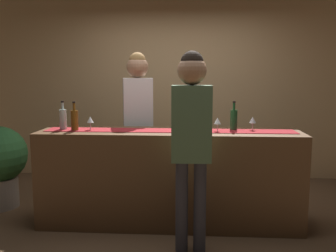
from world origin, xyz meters
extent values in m
plane|color=brown|center=(0.00, 0.00, 0.00)|extent=(10.00, 10.00, 0.00)
cube|color=tan|center=(0.00, 1.90, 1.45)|extent=(6.00, 0.12, 2.90)
cube|color=#543821|center=(0.00, 0.00, 0.50)|extent=(2.69, 0.60, 0.99)
cube|color=maroon|center=(0.00, 0.00, 1.00)|extent=(2.56, 0.28, 0.01)
cylinder|color=#B2C6C1|center=(-1.12, 0.01, 1.10)|extent=(0.07, 0.07, 0.21)
cylinder|color=#B2C6C1|center=(-1.12, 0.01, 1.24)|extent=(0.03, 0.03, 0.08)
cylinder|color=black|center=(-1.12, 0.01, 1.29)|extent=(0.03, 0.03, 0.02)
cylinder|color=#194723|center=(0.66, 0.10, 1.10)|extent=(0.07, 0.07, 0.21)
cylinder|color=#194723|center=(0.66, 0.10, 1.24)|extent=(0.03, 0.03, 0.08)
cylinder|color=black|center=(0.66, 0.10, 1.29)|extent=(0.03, 0.03, 0.02)
cylinder|color=brown|center=(-0.97, -0.05, 1.10)|extent=(0.07, 0.07, 0.21)
cylinder|color=brown|center=(-0.97, -0.05, 1.24)|extent=(0.03, 0.03, 0.08)
cylinder|color=black|center=(-0.97, -0.05, 1.29)|extent=(0.03, 0.03, 0.02)
cylinder|color=silver|center=(0.85, 0.07, 1.00)|extent=(0.06, 0.06, 0.00)
cylinder|color=silver|center=(0.85, 0.07, 1.04)|extent=(0.01, 0.01, 0.08)
cone|color=silver|center=(0.85, 0.07, 1.11)|extent=(0.07, 0.07, 0.06)
cylinder|color=silver|center=(-0.82, -0.01, 1.00)|extent=(0.06, 0.06, 0.00)
cylinder|color=silver|center=(-0.82, -0.01, 1.04)|extent=(0.01, 0.01, 0.08)
cone|color=silver|center=(-0.82, -0.01, 1.11)|extent=(0.07, 0.07, 0.06)
cylinder|color=silver|center=(0.49, -0.02, 1.00)|extent=(0.06, 0.06, 0.00)
cylinder|color=silver|center=(0.49, -0.02, 1.04)|extent=(0.01, 0.01, 0.08)
cone|color=silver|center=(0.49, -0.02, 1.11)|extent=(0.07, 0.07, 0.06)
cylinder|color=#26262B|center=(-0.33, 0.60, 0.43)|extent=(0.11, 0.11, 0.85)
cylinder|color=#26262B|center=(-0.49, 0.56, 0.43)|extent=(0.11, 0.11, 0.85)
cube|color=white|center=(-0.41, 0.58, 1.19)|extent=(0.38, 0.27, 0.67)
sphere|color=#9E7051|center=(-0.41, 0.58, 1.65)|extent=(0.26, 0.26, 0.26)
sphere|color=olive|center=(-0.41, 0.58, 1.72)|extent=(0.20, 0.20, 0.20)
cylinder|color=#33333D|center=(0.15, -0.61, 0.41)|extent=(0.11, 0.11, 0.83)
cylinder|color=#33333D|center=(0.31, -0.61, 0.41)|extent=(0.11, 0.11, 0.83)
cube|color=#4C6B4C|center=(0.23, -0.61, 1.15)|extent=(0.34, 0.21, 0.65)
sphere|color=#9E7051|center=(0.23, -0.61, 1.60)|extent=(0.25, 0.25, 0.25)
sphere|color=black|center=(0.23, -0.61, 1.67)|extent=(0.19, 0.19, 0.19)
cylinder|color=#9E9389|center=(-2.03, 0.35, 0.18)|extent=(0.41, 0.41, 0.36)
camera|label=1|loc=(0.23, -3.74, 1.58)|focal=39.50mm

